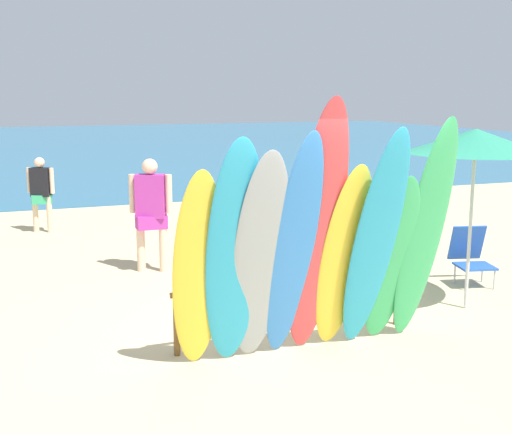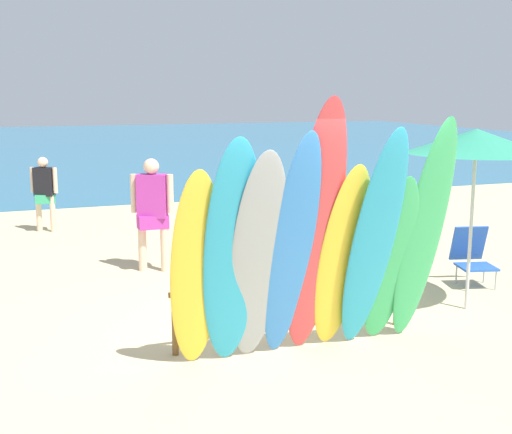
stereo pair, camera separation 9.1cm
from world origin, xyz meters
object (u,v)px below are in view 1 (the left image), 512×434
(surfboard_teal_6, at_px, (375,242))
(surfboard_red_4, at_px, (317,231))
(beachgoer_strolling, at_px, (41,189))
(beach_chair_red, at_px, (471,254))
(surfboard_teal_1, at_px, (234,256))
(beachgoer_midbeach, at_px, (151,207))
(beach_umbrella, at_px, (475,141))
(surfboard_blue_3, at_px, (294,249))
(surfboard_green_8, at_px, (424,232))
(surfboard_yellow_5, at_px, (343,258))
(surfboard_yellow_0, at_px, (198,271))
(surfboard_rack, at_px, (294,293))
(surfboard_green_7, at_px, (391,261))
(surfboard_grey_2, at_px, (260,260))

(surfboard_teal_6, bearing_deg, surfboard_red_4, 169.32)
(beachgoer_strolling, bearing_deg, beach_chair_red, -16.37)
(surfboard_teal_1, bearing_deg, beach_chair_red, 25.42)
(beachgoer_midbeach, height_order, beach_umbrella, beach_umbrella)
(surfboard_blue_3, xyz_separation_m, beachgoer_midbeach, (-0.61, 4.01, -0.19))
(surfboard_green_8, bearing_deg, surfboard_yellow_5, 169.59)
(beachgoer_midbeach, bearing_deg, surfboard_blue_3, 122.87)
(beach_umbrella, bearing_deg, surfboard_yellow_0, -169.68)
(beach_chair_red, bearing_deg, beachgoer_strolling, 147.71)
(surfboard_teal_1, distance_m, beachgoer_strolling, 7.78)
(surfboard_yellow_0, distance_m, surfboard_yellow_5, 1.56)
(surfboard_blue_3, distance_m, beachgoer_strolling, 7.95)
(surfboard_teal_6, distance_m, beachgoer_midbeach, 4.35)
(surfboard_rack, xyz_separation_m, surfboard_teal_6, (0.61, -0.67, 0.68))
(surfboard_blue_3, height_order, surfboard_yellow_5, surfboard_blue_3)
(surfboard_teal_1, relative_size, surfboard_red_4, 0.87)
(surfboard_yellow_0, bearing_deg, beachgoer_midbeach, 87.34)
(surfboard_blue_3, height_order, beach_chair_red, surfboard_blue_3)
(surfboard_yellow_0, bearing_deg, surfboard_rack, 23.41)
(surfboard_yellow_5, bearing_deg, surfboard_blue_3, -175.61)
(surfboard_rack, relative_size, surfboard_red_4, 1.00)
(beach_chair_red, bearing_deg, beachgoer_midbeach, 165.80)
(surfboard_rack, bearing_deg, surfboard_yellow_5, -58.30)
(surfboard_yellow_0, xyz_separation_m, surfboard_blue_3, (0.96, -0.13, 0.17))
(surfboard_green_7, relative_size, beachgoer_midbeach, 1.14)
(surfboard_grey_2, bearing_deg, surfboard_teal_6, -2.73)
(surfboard_yellow_5, xyz_separation_m, surfboard_teal_6, (0.29, -0.14, 0.18))
(surfboard_grey_2, relative_size, beachgoer_midbeach, 1.33)
(surfboard_grey_2, distance_m, beachgoer_midbeach, 4.00)
(surfboard_green_8, distance_m, beach_chair_red, 2.83)
(surfboard_teal_1, relative_size, beachgoer_strolling, 1.63)
(beach_chair_red, relative_size, beach_umbrella, 0.36)
(surfboard_teal_1, height_order, beachgoer_midbeach, surfboard_teal_1)
(beachgoer_midbeach, xyz_separation_m, beach_chair_red, (4.20, -2.27, -0.58))
(surfboard_yellow_0, distance_m, surfboard_blue_3, 0.98)
(surfboard_blue_3, relative_size, beachgoer_strolling, 1.68)
(beachgoer_midbeach, xyz_separation_m, beachgoer_strolling, (-1.43, 3.66, -0.15))
(surfboard_grey_2, xyz_separation_m, beach_umbrella, (3.15, 0.80, 1.03))
(surfboard_teal_6, distance_m, beachgoer_strolling, 8.29)
(surfboard_teal_1, xyz_separation_m, surfboard_teal_6, (1.51, -0.09, 0.04))
(surfboard_teal_1, relative_size, surfboard_yellow_5, 1.14)
(surfboard_green_8, bearing_deg, beach_chair_red, 36.07)
(surfboard_green_8, bearing_deg, surfboard_teal_6, 179.89)
(surfboard_blue_3, bearing_deg, surfboard_yellow_0, 166.33)
(surfboard_rack, bearing_deg, beachgoer_midbeach, 104.67)
(surfboard_yellow_0, bearing_deg, beach_umbrella, 12.69)
(beach_chair_red, distance_m, beach_umbrella, 2.10)
(surfboard_rack, height_order, beachgoer_midbeach, beachgoer_midbeach)
(surfboard_grey_2, distance_m, beachgoer_strolling, 7.85)
(surfboard_teal_6, distance_m, beach_chair_red, 3.34)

